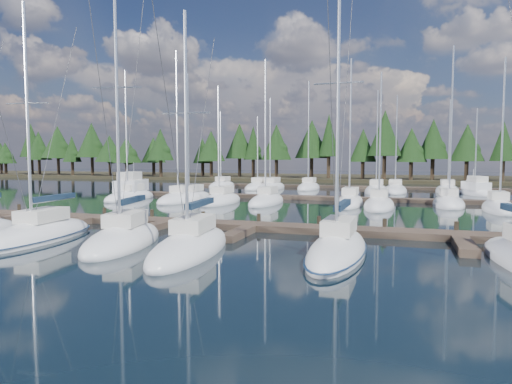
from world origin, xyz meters
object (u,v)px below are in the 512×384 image
(front_sailboat_1, at_px, (38,235))
(front_sailboat_4, at_px, (338,250))
(front_sailboat_3, at_px, (191,247))
(motor_yacht_left, at_px, (131,193))
(motor_yacht_right, at_px, (476,191))
(front_sailboat_2, at_px, (123,240))
(main_dock, at_px, (251,228))

(front_sailboat_1, distance_m, front_sailboat_4, 16.45)
(front_sailboat_1, relative_size, front_sailboat_3, 1.13)
(front_sailboat_1, distance_m, motor_yacht_left, 26.84)
(front_sailboat_4, xyz_separation_m, motor_yacht_right, (11.42, 41.25, 0.14))
(front_sailboat_4, distance_m, motor_yacht_left, 35.76)
(front_sailboat_1, distance_m, front_sailboat_2, 5.38)
(front_sailboat_1, relative_size, front_sailboat_2, 0.92)
(front_sailboat_1, xyz_separation_m, front_sailboat_3, (9.60, -0.46, -0.00))
(main_dock, distance_m, front_sailboat_2, 8.10)
(main_dock, bearing_deg, front_sailboat_1, -146.82)
(main_dock, xyz_separation_m, front_sailboat_2, (-4.85, -6.48, 0.09))
(front_sailboat_1, relative_size, motor_yacht_right, 1.68)
(front_sailboat_2, relative_size, front_sailboat_3, 1.22)
(main_dock, distance_m, front_sailboat_3, 7.17)
(main_dock, xyz_separation_m, front_sailboat_1, (-10.23, -6.69, 0.07))
(front_sailboat_3, bearing_deg, front_sailboat_1, 177.25)
(front_sailboat_2, xyz_separation_m, front_sailboat_3, (4.22, -0.66, -0.02))
(front_sailboat_1, xyz_separation_m, front_sailboat_2, (5.37, 0.20, 0.02))
(front_sailboat_1, bearing_deg, front_sailboat_3, -2.75)
(front_sailboat_2, height_order, motor_yacht_left, front_sailboat_2)
(front_sailboat_2, relative_size, motor_yacht_left, 1.42)
(main_dock, relative_size, front_sailboat_3, 3.66)
(front_sailboat_2, relative_size, motor_yacht_right, 1.81)
(motor_yacht_right, bearing_deg, front_sailboat_4, -105.47)
(front_sailboat_4, bearing_deg, motor_yacht_left, 138.29)
(motor_yacht_left, bearing_deg, motor_yacht_right, 24.62)
(front_sailboat_4, bearing_deg, front_sailboat_1, -176.50)
(front_sailboat_2, xyz_separation_m, motor_yacht_left, (-15.65, 24.59, 0.24))
(front_sailboat_2, xyz_separation_m, motor_yacht_right, (22.46, 42.05, 0.14))
(main_dock, distance_m, front_sailboat_4, 8.40)
(front_sailboat_1, height_order, front_sailboat_4, front_sailboat_4)
(main_dock, bearing_deg, front_sailboat_2, -126.82)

